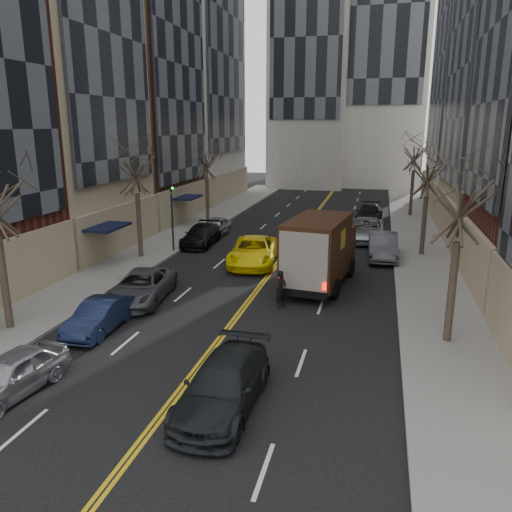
# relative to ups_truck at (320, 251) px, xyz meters

# --- Properties ---
(ground) EXTENTS (160.00, 160.00, 0.00)m
(ground) POSITION_rel_ups_truck_xyz_m (-3.02, -17.16, -1.89)
(ground) COLOR black
(ground) RESTS_ON ground
(sidewalk_left) EXTENTS (4.00, 66.00, 0.15)m
(sidewalk_left) POSITION_rel_ups_truck_xyz_m (-12.02, 9.84, -1.82)
(sidewalk_left) COLOR slate
(sidewalk_left) RESTS_ON ground
(sidewalk_right) EXTENTS (4.00, 66.00, 0.15)m
(sidewalk_right) POSITION_rel_ups_truck_xyz_m (5.98, 9.84, -1.82)
(sidewalk_right) COLOR slate
(sidewalk_right) RESTS_ON ground
(streetwall_left) EXTENTS (14.00, 49.50, 36.00)m
(streetwall_left) POSITION_rel_ups_truck_xyz_m (-19.32, 13.74, 13.67)
(streetwall_left) COLOR #562319
(streetwall_left) RESTS_ON ground
(tree_lf_mid) EXTENTS (3.20, 3.20, 8.91)m
(tree_lf_mid) POSITION_rel_ups_truck_xyz_m (-11.82, 2.84, 4.71)
(tree_lf_mid) COLOR #382D23
(tree_lf_mid) RESTS_ON sidewalk_left
(tree_lf_far) EXTENTS (3.20, 3.20, 8.12)m
(tree_lf_far) POSITION_rel_ups_truck_xyz_m (-11.82, 15.84, 4.13)
(tree_lf_far) COLOR #382D23
(tree_lf_far) RESTS_ON sidewalk_left
(tree_rt_near) EXTENTS (3.20, 3.20, 8.71)m
(tree_rt_near) POSITION_rel_ups_truck_xyz_m (5.78, -6.16, 4.56)
(tree_rt_near) COLOR #382D23
(tree_rt_near) RESTS_ON sidewalk_right
(tree_rt_mid) EXTENTS (3.20, 3.20, 8.32)m
(tree_rt_mid) POSITION_rel_ups_truck_xyz_m (5.78, 7.84, 4.28)
(tree_rt_mid) COLOR #382D23
(tree_rt_mid) RESTS_ON sidewalk_right
(tree_rt_far) EXTENTS (3.20, 3.20, 9.11)m
(tree_rt_far) POSITION_rel_ups_truck_xyz_m (5.78, 22.84, 4.85)
(tree_rt_far) COLOR #382D23
(tree_rt_far) RESTS_ON sidewalk_right
(traffic_signal) EXTENTS (0.29, 0.26, 4.70)m
(traffic_signal) POSITION_rel_ups_truck_xyz_m (-10.42, 4.84, 0.93)
(traffic_signal) COLOR black
(traffic_signal) RESTS_ON sidewalk_left
(ups_truck) EXTENTS (3.46, 7.12, 3.75)m
(ups_truck) POSITION_rel_ups_truck_xyz_m (0.00, 0.00, 0.00)
(ups_truck) COLOR black
(ups_truck) RESTS_ON ground
(observer_sedan) EXTENTS (2.14, 5.15, 1.49)m
(observer_sedan) POSITION_rel_ups_truck_xyz_m (-1.36, -12.65, -1.15)
(observer_sedan) COLOR black
(observer_sedan) RESTS_ON ground
(taxi) EXTENTS (3.45, 6.20, 1.64)m
(taxi) POSITION_rel_ups_truck_xyz_m (-4.43, 3.23, -1.07)
(taxi) COLOR yellow
(taxi) RESTS_ON ground
(pedestrian) EXTENTS (0.63, 0.76, 1.79)m
(pedestrian) POSITION_rel_ups_truck_xyz_m (-1.33, -3.73, -1.00)
(pedestrian) COLOR black
(pedestrian) RESTS_ON ground
(parked_lf_a) EXTENTS (2.09, 4.21, 1.38)m
(parked_lf_a) POSITION_rel_ups_truck_xyz_m (-8.12, -13.53, -1.20)
(parked_lf_a) COLOR #9C9DA3
(parked_lf_a) RESTS_ON ground
(parked_lf_b) EXTENTS (1.50, 4.03, 1.31)m
(parked_lf_b) POSITION_rel_ups_truck_xyz_m (-8.12, -8.33, -1.23)
(parked_lf_b) COLOR #101834
(parked_lf_b) RESTS_ON ground
(parked_lf_c) EXTENTS (2.99, 5.43, 1.44)m
(parked_lf_c) POSITION_rel_ups_truck_xyz_m (-8.12, -4.48, -1.17)
(parked_lf_c) COLOR #484A4F
(parked_lf_c) RESTS_ON ground
(parked_lf_d) EXTENTS (2.23, 5.03, 1.43)m
(parked_lf_d) POSITION_rel_ups_truck_xyz_m (-9.32, 7.28, -1.17)
(parked_lf_d) COLOR black
(parked_lf_d) RESTS_ON ground
(parked_lf_e) EXTENTS (1.75, 4.19, 1.42)m
(parked_lf_e) POSITION_rel_ups_truck_xyz_m (-9.32, 10.44, -1.18)
(parked_lf_e) COLOR #A3A4AA
(parked_lf_e) RESTS_ON ground
(parked_rt_a) EXTENTS (1.94, 5.07, 1.65)m
(parked_rt_a) POSITION_rel_ups_truck_xyz_m (3.28, 6.55, -1.07)
(parked_rt_a) COLOR #48494F
(parked_rt_a) RESTS_ON ground
(parked_rt_b) EXTENTS (2.74, 5.83, 1.61)m
(parked_rt_b) POSITION_rel_ups_truck_xyz_m (2.08, 11.71, -1.09)
(parked_rt_b) COLOR #999BA0
(parked_rt_b) RESTS_ON ground
(parked_rt_c) EXTENTS (2.42, 5.41, 1.54)m
(parked_rt_c) POSITION_rel_ups_truck_xyz_m (2.10, 19.10, -1.12)
(parked_rt_c) COLOR black
(parked_rt_c) RESTS_ON ground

